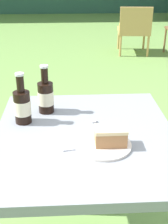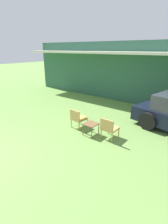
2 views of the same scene
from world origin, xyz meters
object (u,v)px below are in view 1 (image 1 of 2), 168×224
object	(u,v)px
wicker_chair_cushioned	(134,28)
cola_bottle_far	(22,105)
cola_bottle_near	(46,96)
cake_on_plate	(107,140)
patio_table	(85,150)

from	to	relation	value
wicker_chair_cushioned	cola_bottle_far	world-z (taller)	cola_bottle_far
cola_bottle_near	cola_bottle_far	xyz separation A→B (m)	(-0.09, -0.10, 0.00)
cola_bottle_near	cola_bottle_far	bearing A→B (deg)	-133.58
cake_on_plate	cola_bottle_near	world-z (taller)	cola_bottle_near
wicker_chair_cushioned	cola_bottle_near	bearing A→B (deg)	77.55
cake_on_plate	patio_table	bearing A→B (deg)	128.61
patio_table	cake_on_plate	distance (m)	0.16
cola_bottle_far	patio_table	bearing A→B (deg)	-24.16
cake_on_plate	cola_bottle_far	xyz separation A→B (m)	(-0.34, 0.21, 0.05)
patio_table	cola_bottle_near	bearing A→B (deg)	127.90
wicker_chair_cushioned	cake_on_plate	world-z (taller)	cake_on_plate
wicker_chair_cushioned	cake_on_plate	bearing A→B (deg)	82.17
cake_on_plate	cola_bottle_far	bearing A→B (deg)	147.72
wicker_chair_cushioned	patio_table	bearing A→B (deg)	80.78
cake_on_plate	cola_bottle_near	distance (m)	0.40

